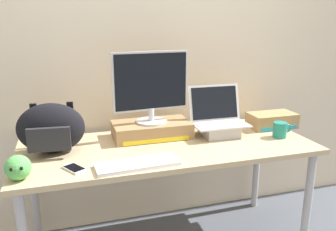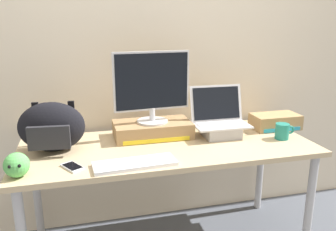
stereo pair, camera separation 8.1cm
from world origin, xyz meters
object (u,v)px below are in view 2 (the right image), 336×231
at_px(open_laptop, 220,125).
at_px(external_keyboard, 135,164).
at_px(cell_phone, 72,167).
at_px(desktop_monitor, 152,86).
at_px(toner_box_cyan, 275,121).
at_px(plush_toy, 17,165).
at_px(toner_box_yellow, 152,129).
at_px(messenger_backpack, 52,127).
at_px(coffee_mug, 282,131).

relative_size(open_laptop, external_keyboard, 0.81).
bearing_deg(cell_phone, desktop_monitor, 6.77).
distance_m(external_keyboard, toner_box_cyan, 1.11).
bearing_deg(toner_box_cyan, cell_phone, -166.06).
distance_m(cell_phone, toner_box_cyan, 1.39).
bearing_deg(plush_toy, toner_box_yellow, 29.02).
xyz_separation_m(toner_box_yellow, messenger_backpack, (-0.60, -0.10, 0.09)).
bearing_deg(coffee_mug, plush_toy, -173.73).
distance_m(cell_phone, plush_toy, 0.26).
relative_size(coffee_mug, cell_phone, 0.87).
xyz_separation_m(toner_box_yellow, plush_toy, (-0.75, -0.41, 0.01)).
bearing_deg(messenger_backpack, plush_toy, -109.88).
height_order(toner_box_yellow, external_keyboard, toner_box_yellow).
distance_m(toner_box_yellow, desktop_monitor, 0.28).
bearing_deg(toner_box_yellow, external_keyboard, -113.30).
distance_m(coffee_mug, plush_toy, 1.54).
relative_size(messenger_backpack, cell_phone, 2.60).
bearing_deg(coffee_mug, cell_phone, -174.21).
xyz_separation_m(toner_box_yellow, open_laptop, (0.42, -0.09, 0.02)).
relative_size(messenger_backpack, toner_box_cyan, 1.20).
bearing_deg(desktop_monitor, toner_box_cyan, -7.48).
relative_size(external_keyboard, cell_phone, 2.94).
xyz_separation_m(toner_box_yellow, cell_phone, (-0.49, -0.37, -0.04)).
bearing_deg(messenger_backpack, toner_box_cyan, 7.86).
relative_size(coffee_mug, plush_toy, 1.07).
relative_size(messenger_backpack, coffee_mug, 2.99).
relative_size(coffee_mug, toner_box_cyan, 0.40).
bearing_deg(desktop_monitor, plush_toy, -155.95).
height_order(toner_box_yellow, toner_box_cyan, toner_box_cyan).
distance_m(desktop_monitor, coffee_mug, 0.87).
height_order(external_keyboard, coffee_mug, coffee_mug).
height_order(open_laptop, toner_box_cyan, open_laptop).
relative_size(open_laptop, plush_toy, 2.96).
bearing_deg(toner_box_yellow, open_laptop, -11.62).
bearing_deg(desktop_monitor, messenger_backpack, -175.17).
relative_size(toner_box_yellow, external_keyboard, 1.12).
bearing_deg(messenger_backpack, coffee_mug, -0.51).
bearing_deg(toner_box_yellow, plush_toy, -150.98).
relative_size(open_laptop, messenger_backpack, 0.92).
bearing_deg(toner_box_cyan, open_laptop, -173.69).
height_order(coffee_mug, plush_toy, plush_toy).
bearing_deg(external_keyboard, plush_toy, 175.07).
height_order(open_laptop, messenger_backpack, open_laptop).
height_order(plush_toy, toner_box_cyan, plush_toy).
bearing_deg(desktop_monitor, open_laptop, -16.38).
xyz_separation_m(toner_box_yellow, toner_box_cyan, (0.86, -0.04, 0.00)).
distance_m(messenger_backpack, toner_box_cyan, 1.46).
bearing_deg(external_keyboard, desktop_monitor, 62.95).
bearing_deg(plush_toy, messenger_backpack, 64.79).
bearing_deg(external_keyboard, coffee_mug, 6.91).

